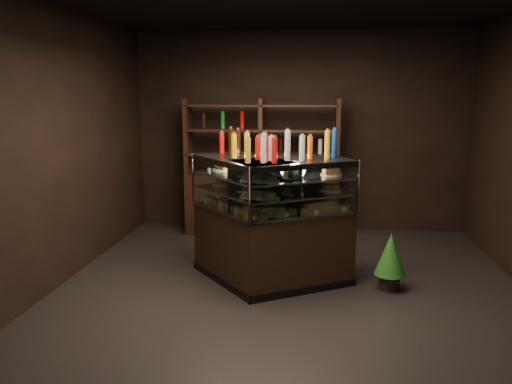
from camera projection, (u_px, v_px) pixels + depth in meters
ground at (289, 287)px, 5.44m from camera, size 5.00×5.00×0.00m
room_shell at (292, 106)px, 5.06m from camera, size 5.02×5.02×3.01m
display_case at (267, 242)px, 5.49m from camera, size 1.91×1.39×1.39m
food_display at (267, 192)px, 5.38m from camera, size 1.56×1.00×0.43m
bottles_top at (268, 146)px, 5.29m from camera, size 1.38×0.86×0.30m
potted_conifer at (391, 253)px, 5.30m from camera, size 0.33×0.33×0.70m
back_shelving at (261, 194)px, 7.38m from camera, size 2.24×0.44×2.00m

